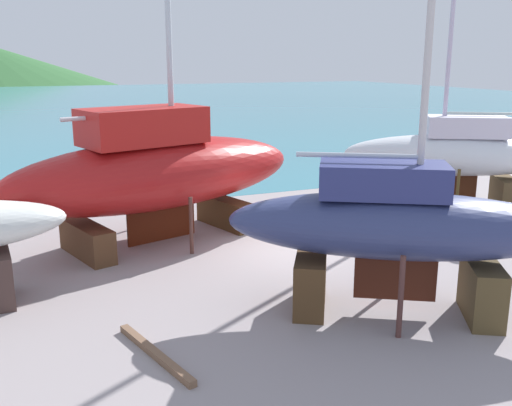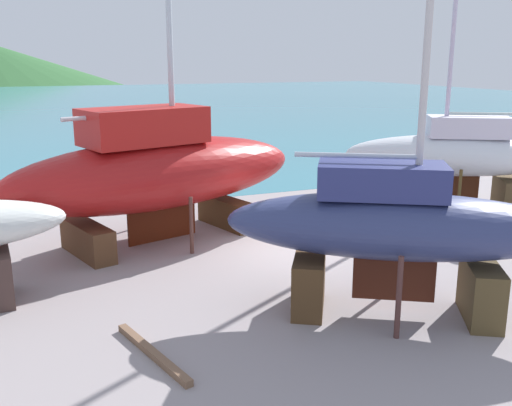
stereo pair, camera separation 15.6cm
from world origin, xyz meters
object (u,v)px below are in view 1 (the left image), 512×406
(sailboat_large_starboard, at_px, (158,170))
(sailboat_far_slipway, at_px, (397,226))
(sailboat_mid_port, at_px, (454,154))
(barrel_tipped_center, at_px, (472,237))

(sailboat_large_starboard, height_order, sailboat_far_slipway, sailboat_large_starboard)
(sailboat_far_slipway, bearing_deg, sailboat_mid_port, 73.20)
(sailboat_mid_port, relative_size, sailboat_far_slipway, 1.05)
(barrel_tipped_center, bearing_deg, sailboat_far_slipway, -150.11)
(sailboat_far_slipway, bearing_deg, barrel_tipped_center, 60.24)
(sailboat_large_starboard, distance_m, sailboat_mid_port, 11.71)
(sailboat_large_starboard, bearing_deg, sailboat_mid_port, -17.02)
(sailboat_large_starboard, height_order, sailboat_mid_port, sailboat_large_starboard)
(sailboat_large_starboard, height_order, barrel_tipped_center, sailboat_large_starboard)
(sailboat_mid_port, relative_size, barrel_tipped_center, 16.98)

